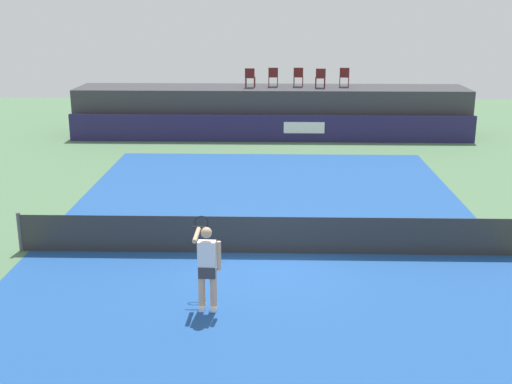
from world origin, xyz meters
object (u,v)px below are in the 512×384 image
at_px(spectator_chair_far_left, 250,77).
at_px(spectator_chair_left, 273,76).
at_px(spectator_chair_right, 320,77).
at_px(tennis_player, 207,265).
at_px(net_post_near, 20,232).
at_px(spectator_chair_center, 298,76).
at_px(spectator_chair_far_right, 344,76).

distance_m(spectator_chair_far_left, spectator_chair_left, 1.12).
distance_m(spectator_chair_right, tennis_player, 18.61).
bearing_deg(tennis_player, net_post_near, 148.05).
height_order(spectator_chair_center, net_post_near, spectator_chair_center).
bearing_deg(spectator_chair_left, spectator_chair_far_right, 0.61).
relative_size(spectator_chair_center, spectator_chair_far_right, 1.00).
relative_size(spectator_chair_center, spectator_chair_right, 1.00).
relative_size(spectator_chair_right, tennis_player, 0.50).
bearing_deg(net_post_near, spectator_chair_center, 64.33).
xyz_separation_m(spectator_chair_left, spectator_chair_far_right, (3.29, 0.04, 0.00)).
xyz_separation_m(spectator_chair_far_left, net_post_near, (-5.22, -15.11, -2.19)).
bearing_deg(spectator_chair_far_right, spectator_chair_center, 179.80).
distance_m(spectator_chair_far_left, spectator_chair_right, 3.23).
bearing_deg(spectator_chair_far_right, spectator_chair_far_left, -174.99).
xyz_separation_m(spectator_chair_left, tennis_player, (-1.28, -18.57, -1.73)).
xyz_separation_m(spectator_chair_left, spectator_chair_right, (2.16, -0.36, 0.00)).
distance_m(spectator_chair_right, spectator_chair_far_right, 1.20).
relative_size(spectator_chair_left, spectator_chair_far_right, 1.00).
xyz_separation_m(spectator_chair_left, spectator_chair_center, (1.17, 0.04, 0.00)).
distance_m(spectator_chair_far_left, tennis_player, 18.31).
xyz_separation_m(spectator_chair_far_right, tennis_player, (-4.57, -18.61, -1.73)).
height_order(spectator_chair_right, spectator_chair_far_right, same).
bearing_deg(spectator_chair_far_left, tennis_player, -90.68).
bearing_deg(tennis_player, spectator_chair_left, 86.06).
xyz_separation_m(spectator_chair_center, spectator_chair_right, (0.99, -0.40, 0.00)).
distance_m(spectator_chair_center, tennis_player, 18.86).
height_order(net_post_near, tennis_player, tennis_player).
distance_m(spectator_chair_far_left, spectator_chair_center, 2.27).
bearing_deg(spectator_chair_far_left, spectator_chair_left, 18.08).
bearing_deg(spectator_chair_far_left, spectator_chair_center, 9.91).
xyz_separation_m(spectator_chair_far_left, spectator_chair_center, (2.23, 0.39, 0.00)).
bearing_deg(spectator_chair_right, net_post_near, -119.22).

